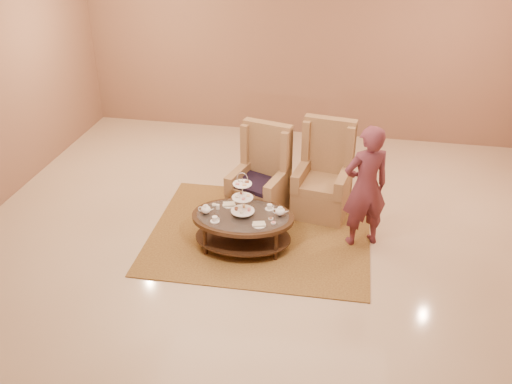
% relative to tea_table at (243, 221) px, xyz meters
% --- Properties ---
extents(ground, '(8.00, 8.00, 0.00)m').
position_rel_tea_table_xyz_m(ground, '(0.25, -0.03, -0.40)').
color(ground, beige).
rests_on(ground, ground).
extents(ceiling, '(8.00, 8.00, 0.02)m').
position_rel_tea_table_xyz_m(ceiling, '(0.25, -0.03, -0.40)').
color(ceiling, white).
rests_on(ceiling, ground).
extents(wall_back, '(8.00, 0.04, 3.50)m').
position_rel_tea_table_xyz_m(wall_back, '(0.25, 3.97, 1.35)').
color(wall_back, '#966A52').
rests_on(wall_back, ground).
extents(rug, '(3.00, 2.52, 0.02)m').
position_rel_tea_table_xyz_m(rug, '(0.17, 0.35, -0.39)').
color(rug, olive).
rests_on(rug, ground).
extents(tea_table, '(1.36, 0.98, 1.10)m').
position_rel_tea_table_xyz_m(tea_table, '(0.00, 0.00, 0.00)').
color(tea_table, black).
rests_on(tea_table, ground).
extents(armchair_left, '(0.87, 0.89, 1.32)m').
position_rel_tea_table_xyz_m(armchair_left, '(0.07, 0.93, 0.05)').
color(armchair_left, '#997148').
rests_on(armchair_left, ground).
extents(armchair_right, '(0.83, 0.85, 1.35)m').
position_rel_tea_table_xyz_m(armchair_right, '(0.93, 1.16, 0.05)').
color(armchair_right, '#997148').
rests_on(armchair_right, ground).
extents(person, '(0.72, 0.63, 1.67)m').
position_rel_tea_table_xyz_m(person, '(1.51, 0.41, 0.44)').
color(person, '#5F2834').
rests_on(person, ground).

